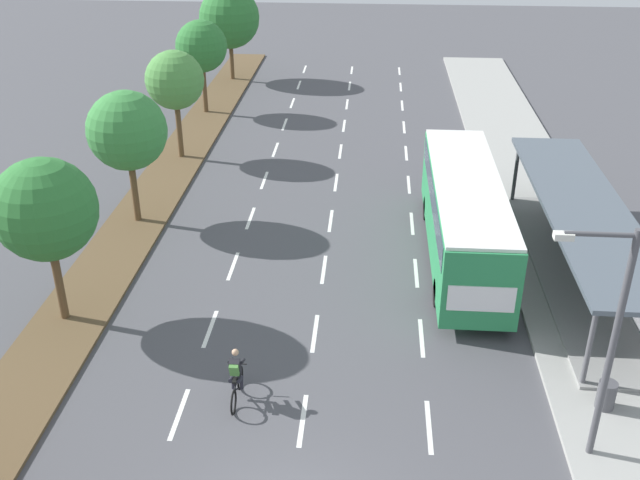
# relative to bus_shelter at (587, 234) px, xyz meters

# --- Properties ---
(median_strip) EXTENTS (2.60, 52.00, 0.12)m
(median_strip) POSITION_rel_bus_shelter_xyz_m (-17.83, 7.45, -1.80)
(median_strip) COLOR brown
(median_strip) RESTS_ON ground
(sidewalk_right) EXTENTS (4.50, 52.00, 0.15)m
(sidewalk_right) POSITION_rel_bus_shelter_xyz_m (-0.28, 7.45, -1.79)
(sidewalk_right) COLOR #9E9E99
(sidewalk_right) RESTS_ON ground
(lane_divider_left) EXTENTS (0.14, 48.69, 0.01)m
(lane_divider_left) POSITION_rel_bus_shelter_xyz_m (-13.03, 6.30, -1.86)
(lane_divider_left) COLOR white
(lane_divider_left) RESTS_ON ground
(lane_divider_center) EXTENTS (0.14, 48.69, 0.01)m
(lane_divider_center) POSITION_rel_bus_shelter_xyz_m (-9.53, 6.30, -1.86)
(lane_divider_center) COLOR white
(lane_divider_center) RESTS_ON ground
(lane_divider_right) EXTENTS (0.14, 48.69, 0.01)m
(lane_divider_right) POSITION_rel_bus_shelter_xyz_m (-6.03, 6.30, -1.86)
(lane_divider_right) COLOR white
(lane_divider_right) RESTS_ON ground
(bus_shelter) EXTENTS (2.90, 13.94, 2.86)m
(bus_shelter) POSITION_rel_bus_shelter_xyz_m (0.00, 0.00, 0.00)
(bus_shelter) COLOR gray
(bus_shelter) RESTS_ON sidewalk_right
(bus) EXTENTS (2.54, 11.29, 3.37)m
(bus) POSITION_rel_bus_shelter_xyz_m (-4.28, 1.23, 0.20)
(bus) COLOR #28844C
(bus) RESTS_ON ground
(cyclist) EXTENTS (0.46, 1.82, 1.71)m
(cyclist) POSITION_rel_bus_shelter_xyz_m (-11.49, -7.78, -1.07)
(cyclist) COLOR black
(cyclist) RESTS_ON ground
(median_tree_second) EXTENTS (3.31, 3.31, 5.68)m
(median_tree_second) POSITION_rel_bus_shelter_xyz_m (-18.03, -4.11, 2.26)
(median_tree_second) COLOR brown
(median_tree_second) RESTS_ON median_strip
(median_tree_third) EXTENTS (3.26, 3.26, 5.63)m
(median_tree_third) POSITION_rel_bus_shelter_xyz_m (-17.78, 3.46, 2.24)
(median_tree_third) COLOR brown
(median_tree_third) RESTS_ON median_strip
(median_tree_fourth) EXTENTS (2.93, 2.93, 5.49)m
(median_tree_fourth) POSITION_rel_bus_shelter_xyz_m (-17.74, 11.03, 2.25)
(median_tree_fourth) COLOR brown
(median_tree_fourth) RESTS_ON median_strip
(median_tree_fifth) EXTENTS (3.03, 3.03, 5.49)m
(median_tree_fifth) POSITION_rel_bus_shelter_xyz_m (-18.07, 18.59, 2.21)
(median_tree_fifth) COLOR brown
(median_tree_fifth) RESTS_ON median_strip
(median_tree_farthest) EXTENTS (4.10, 4.10, 6.23)m
(median_tree_farthest) POSITION_rel_bus_shelter_xyz_m (-17.80, 26.16, 2.43)
(median_tree_farthest) COLOR brown
(median_tree_farthest) RESTS_ON median_strip
(streetlight) EXTENTS (1.91, 0.24, 6.50)m
(streetlight) POSITION_rel_bus_shelter_xyz_m (-2.11, -9.31, 2.02)
(streetlight) COLOR #4C4C51
(streetlight) RESTS_ON sidewalk_right
(trash_bin) EXTENTS (0.52, 0.52, 0.85)m
(trash_bin) POSITION_rel_bus_shelter_xyz_m (-1.08, -7.49, -1.29)
(trash_bin) COLOR #4C4C51
(trash_bin) RESTS_ON sidewalk_right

